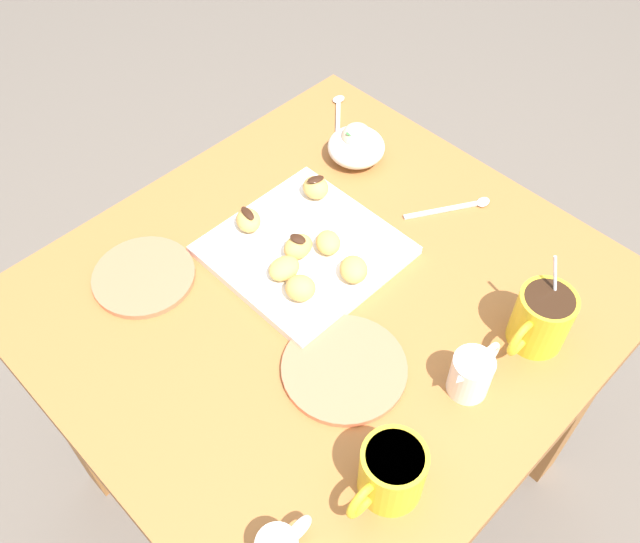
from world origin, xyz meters
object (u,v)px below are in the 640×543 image
beignet_6 (354,269)px  beignet_0 (328,242)px  coffee_mug_yellow_right (391,472)px  beignet_1 (298,247)px  beignet_5 (300,288)px  saucer_coral_left (144,276)px  beignet_2 (316,188)px  saucer_coral_right (344,368)px  beignet_3 (248,220)px  coffee_mug_yellow_left (541,318)px  cream_pitcher_white (472,373)px  dining_table (324,339)px  ice_cream_bowl (356,145)px  beignet_4 (284,268)px  pastry_plate_square (305,250)px

beignet_6 → beignet_0: bearing=-100.2°
coffee_mug_yellow_right → beignet_1: 0.41m
beignet_0 → beignet_5: 0.11m
saucer_coral_left → beignet_2: bearing=167.5°
saucer_coral_right → beignet_3: (-0.08, -0.31, 0.03)m
coffee_mug_yellow_left → cream_pitcher_white: (0.14, -0.02, -0.01)m
dining_table → ice_cream_bowl: ice_cream_bowl is taller
coffee_mug_yellow_left → saucer_coral_left: 0.63m
beignet_0 → beignet_6: size_ratio=0.94×
cream_pitcher_white → beignet_2: bearing=-104.5°
beignet_3 → beignet_6: bearing=103.6°
coffee_mug_yellow_right → saucer_coral_left: 0.52m
beignet_1 → beignet_3: size_ratio=1.04×
beignet_2 → ice_cream_bowl: bearing=-168.4°
beignet_3 → beignet_4: (0.03, 0.12, -0.00)m
dining_table → beignet_3: bearing=-89.8°
ice_cream_bowl → beignet_5: 0.35m
beignet_3 → beignet_5: (0.04, 0.17, 0.00)m
beignet_0 → pastry_plate_square: bearing=-49.7°
pastry_plate_square → beignet_3: 0.11m
beignet_5 → beignet_6: bearing=160.1°
saucer_coral_left → beignet_2: beignet_2 is taller
beignet_3 → ice_cream_bowl: bearing=-179.6°
coffee_mug_yellow_left → beignet_3: coffee_mug_yellow_left is taller
cream_pitcher_white → beignet_3: bearing=-86.8°
coffee_mug_yellow_left → saucer_coral_right: (0.25, -0.16, -0.05)m
beignet_6 → cream_pitcher_white: bearing=84.7°
saucer_coral_left → beignet_6: 0.34m
cream_pitcher_white → saucer_coral_left: bearing=-66.7°
beignet_1 → beignet_5: 0.09m
cream_pitcher_white → beignet_0: (-0.04, -0.32, -0.01)m
coffee_mug_yellow_left → beignet_5: 0.37m
dining_table → coffee_mug_yellow_left: 0.38m
saucer_coral_left → beignet_0: size_ratio=3.39×
pastry_plate_square → beignet_2: beignet_2 is taller
beignet_0 → beignet_1: 0.05m
beignet_3 → beignet_6: 0.21m
coffee_mug_yellow_right → beignet_1: bearing=-117.0°
dining_table → saucer_coral_left: saucer_coral_left is taller
pastry_plate_square → beignet_0: bearing=130.3°
coffee_mug_yellow_left → beignet_3: (0.16, -0.47, -0.02)m
ice_cream_bowl → beignet_2: (0.13, 0.03, -0.00)m
ice_cream_bowl → beignet_2: size_ratio=2.22×
dining_table → saucer_coral_right: (0.08, 0.12, 0.14)m
dining_table → beignet_5: beignet_5 is taller
beignet_3 → beignet_5: size_ratio=1.04×
dining_table → saucer_coral_right: 0.20m
beignet_5 → beignet_2: bearing=-140.6°
coffee_mug_yellow_left → cream_pitcher_white: 0.14m
ice_cream_bowl → beignet_4: size_ratio=1.99×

